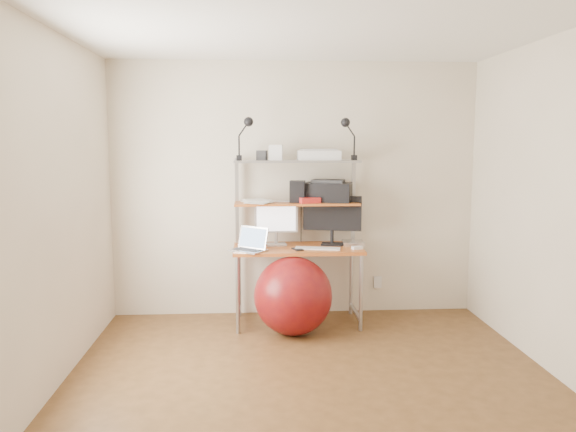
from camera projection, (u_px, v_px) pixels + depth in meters
name	position (u px, v px, depth m)	size (l,w,h in m)	color
room	(315.00, 212.00, 3.78)	(3.60, 3.60, 3.60)	brown
computer_desk	(297.00, 223.00, 5.31)	(1.20, 0.60, 1.57)	#C76026
wall_outlet	(378.00, 282.00, 5.73)	(0.08, 0.01, 0.12)	silver
monitor_silver	(276.00, 220.00, 5.36)	(0.42, 0.16, 0.46)	#B5B5BA
monitor_black	(332.00, 216.00, 5.37)	(0.55, 0.20, 0.56)	black
laptop	(250.00, 246.00, 5.10)	(0.39, 0.38, 0.27)	#B8B8BC
keyboard	(318.00, 248.00, 5.18)	(0.41, 0.12, 0.01)	silver
mouse	(357.00, 248.00, 5.17)	(0.09, 0.06, 0.03)	silver
mac_mini	(353.00, 243.00, 5.39)	(0.20, 0.20, 0.04)	#B8B8BC
phone	(298.00, 249.00, 5.14)	(0.07, 0.13, 0.01)	black
printer	(328.00, 191.00, 5.40)	(0.51, 0.41, 0.21)	black
nas_cube	(298.00, 192.00, 5.32)	(0.14, 0.14, 0.21)	black
red_box	(309.00, 200.00, 5.28)	(0.19, 0.12, 0.05)	red
scanner	(319.00, 155.00, 5.32)	(0.40, 0.26, 0.10)	silver
box_white	(276.00, 153.00, 5.26)	(0.12, 0.10, 0.14)	silver
box_grey	(262.00, 155.00, 5.31)	(0.09, 0.09, 0.09)	#2B2B2E
clip_lamp_left	(247.00, 129.00, 5.15)	(0.16, 0.09, 0.40)	black
clip_lamp_right	(347.00, 129.00, 5.24)	(0.16, 0.09, 0.39)	black
exercise_ball	(293.00, 296.00, 5.03)	(0.70, 0.70, 0.70)	maroon
paper_stack	(257.00, 201.00, 5.32)	(0.36, 0.43, 0.02)	white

